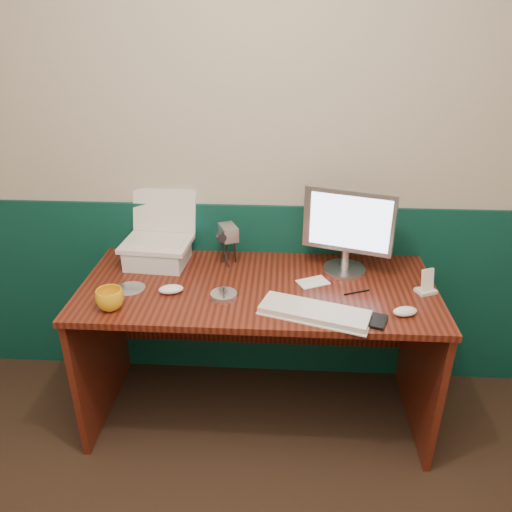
# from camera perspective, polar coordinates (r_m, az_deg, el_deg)

# --- Properties ---
(back_wall) EXTENTS (3.50, 0.04, 2.50)m
(back_wall) POSITION_cam_1_polar(r_m,az_deg,el_deg) (2.42, -1.61, 11.48)
(back_wall) COLOR #B7AF9B
(back_wall) RESTS_ON ground
(wainscot) EXTENTS (3.48, 0.02, 1.00)m
(wainscot) POSITION_cam_1_polar(r_m,az_deg,el_deg) (2.70, -1.44, -4.21)
(wainscot) COLOR #073531
(wainscot) RESTS_ON ground
(desk) EXTENTS (1.60, 0.70, 0.75)m
(desk) POSITION_cam_1_polar(r_m,az_deg,el_deg) (2.46, 0.22, -10.99)
(desk) COLOR #39120A
(desk) RESTS_ON ground
(laptop_riser) EXTENTS (0.30, 0.26, 0.10)m
(laptop_riser) POSITION_cam_1_polar(r_m,az_deg,el_deg) (2.48, -11.16, 0.16)
(laptop_riser) COLOR silver
(laptop_riser) RESTS_ON desk
(laptop) EXTENTS (0.34, 0.27, 0.27)m
(laptop) POSITION_cam_1_polar(r_m,az_deg,el_deg) (2.40, -11.53, 4.06)
(laptop) COLOR white
(laptop) RESTS_ON laptop_riser
(monitor) EXTENTS (0.43, 0.24, 0.41)m
(monitor) POSITION_cam_1_polar(r_m,az_deg,el_deg) (2.33, 10.43, 2.79)
(monitor) COLOR #BBBBC0
(monitor) RESTS_ON desk
(keyboard) EXTENTS (0.46, 0.27, 0.03)m
(keyboard) POSITION_cam_1_polar(r_m,az_deg,el_deg) (2.05, 6.69, -6.47)
(keyboard) COLOR white
(keyboard) RESTS_ON desk
(mouse_right) EXTENTS (0.12, 0.09, 0.03)m
(mouse_right) POSITION_cam_1_polar(r_m,az_deg,el_deg) (2.12, 16.67, -6.08)
(mouse_right) COLOR white
(mouse_right) RESTS_ON desk
(mouse_left) EXTENTS (0.12, 0.09, 0.04)m
(mouse_left) POSITION_cam_1_polar(r_m,az_deg,el_deg) (2.22, -9.69, -3.76)
(mouse_left) COLOR white
(mouse_left) RESTS_ON desk
(mug) EXTENTS (0.12, 0.12, 0.09)m
(mug) POSITION_cam_1_polar(r_m,az_deg,el_deg) (2.15, -16.37, -4.77)
(mug) COLOR gold
(mug) RESTS_ON desk
(camcorder) EXTENTS (0.14, 0.16, 0.21)m
(camcorder) POSITION_cam_1_polar(r_m,az_deg,el_deg) (2.40, -3.15, 1.29)
(camcorder) COLOR #AAAAAE
(camcorder) RESTS_ON desk
(cd_spindle) EXTENTS (0.11, 0.11, 0.02)m
(cd_spindle) POSITION_cam_1_polar(r_m,az_deg,el_deg) (2.16, -3.71, -4.52)
(cd_spindle) COLOR silver
(cd_spindle) RESTS_ON desk
(cd_loose_a) EXTENTS (0.13, 0.13, 0.00)m
(cd_loose_a) POSITION_cam_1_polar(r_m,az_deg,el_deg) (2.30, -14.18, -3.61)
(cd_loose_a) COLOR #ACB0BC
(cd_loose_a) RESTS_ON desk
(pen) EXTENTS (0.12, 0.05, 0.01)m
(pen) POSITION_cam_1_polar(r_m,az_deg,el_deg) (2.24, 11.42, -4.07)
(pen) COLOR black
(pen) RESTS_ON desk
(papers) EXTENTS (0.16, 0.14, 0.00)m
(papers) POSITION_cam_1_polar(r_m,az_deg,el_deg) (2.29, 6.52, -2.99)
(papers) COLOR silver
(papers) RESTS_ON desk
(dock) EXTENTS (0.10, 0.09, 0.02)m
(dock) POSITION_cam_1_polar(r_m,az_deg,el_deg) (2.32, 18.82, -3.80)
(dock) COLOR white
(dock) RESTS_ON desk
(music_player) EXTENTS (0.06, 0.05, 0.10)m
(music_player) POSITION_cam_1_polar(r_m,az_deg,el_deg) (2.29, 19.02, -2.57)
(music_player) COLOR white
(music_player) RESTS_ON dock
(pda) EXTENTS (0.09, 0.12, 0.01)m
(pda) POSITION_cam_1_polar(r_m,az_deg,el_deg) (2.05, 13.79, -7.26)
(pda) COLOR black
(pda) RESTS_ON desk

